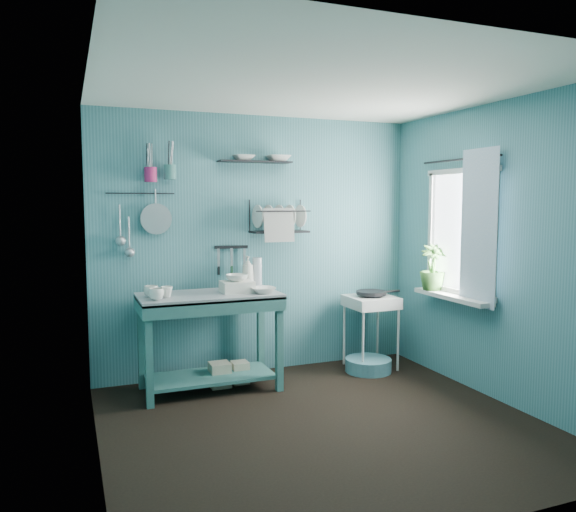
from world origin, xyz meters
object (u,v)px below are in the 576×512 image
object	(u,v)px
frying_pan	(371,293)
colander	(156,219)
mug_mid	(167,292)
utensil_cup_teal	(170,172)
utensil_cup_magenta	(151,175)
storage_tin_small	(240,372)
storage_tin_large	(220,375)
floor_basin	(368,365)
potted_plant	(433,267)
mug_left	(156,294)
mug_right	(151,291)
wash_tub	(237,287)
water_bottle	(257,272)
work_counter	(210,342)
hotplate_stand	(371,332)
soap_bottle	(248,272)
dish_rack	(279,216)

from	to	relation	value
frying_pan	colander	world-z (taller)	colander
mug_mid	utensil_cup_teal	xyz separation A→B (m)	(0.11, 0.39, 1.02)
utensil_cup_magenta	utensil_cup_teal	bearing A→B (deg)	0.00
frying_pan	storage_tin_small	size ratio (longest dim) A/B	1.50
colander	storage_tin_large	xyz separation A→B (m)	(0.49, -0.31, -1.41)
frying_pan	floor_basin	distance (m)	0.72
colander	floor_basin	distance (m)	2.49
colander	potted_plant	size ratio (longest dim) A/B	0.64
utensil_cup_teal	potted_plant	distance (m)	2.62
mug_left	mug_right	world-z (taller)	same
mug_mid	wash_tub	world-z (taller)	wash_tub
wash_tub	colander	xyz separation A→B (m)	(-0.64, 0.38, 0.60)
water_bottle	colander	world-z (taller)	colander
work_counter	hotplate_stand	world-z (taller)	work_counter
soap_bottle	water_bottle	bearing A→B (deg)	11.31
hotplate_stand	dish_rack	bearing A→B (deg)	167.96
soap_bottle	utensil_cup_magenta	world-z (taller)	utensil_cup_magenta
mug_right	frying_pan	world-z (taller)	mug_right
utensil_cup_magenta	mug_mid	bearing A→B (deg)	-81.62
mug_right	wash_tub	distance (m)	0.75
storage_tin_large	floor_basin	bearing A→B (deg)	-3.68
work_counter	frying_pan	distance (m)	1.71
work_counter	floor_basin	distance (m)	1.63
dish_rack	storage_tin_large	distance (m)	1.59
mug_right	storage_tin_small	distance (m)	1.15
mug_right	dish_rack	xyz separation A→B (m)	(1.27, 0.28, 0.62)
storage_tin_large	frying_pan	bearing A→B (deg)	0.64
mug_mid	storage_tin_small	bearing A→B (deg)	11.63
mug_right	floor_basin	bearing A→B (deg)	-1.25
mug_right	colander	bearing A→B (deg)	73.35
wash_tub	frying_pan	world-z (taller)	wash_tub
utensil_cup_teal	colander	size ratio (longest dim) A/B	0.46
colander	water_bottle	bearing A→B (deg)	-8.50
work_counter	potted_plant	distance (m)	2.22
frying_pan	floor_basin	bearing A→B (deg)	-127.80
water_bottle	utensil_cup_magenta	size ratio (longest dim) A/B	2.15
soap_bottle	mug_right	bearing A→B (deg)	-167.74
storage_tin_large	water_bottle	bearing A→B (deg)	22.04
utensil_cup_teal	floor_basin	bearing A→B (deg)	-11.36
storage_tin_large	potted_plant	bearing A→B (deg)	-11.28
dish_rack	soap_bottle	bearing A→B (deg)	-171.19
work_counter	storage_tin_large	xyz separation A→B (m)	(0.10, 0.05, -0.32)
mug_mid	storage_tin_small	xyz separation A→B (m)	(0.68, 0.14, -0.82)
mug_left	water_bottle	bearing A→B (deg)	20.81
mug_left	storage_tin_small	world-z (taller)	mug_left
utensil_cup_teal	potted_plant	world-z (taller)	utensil_cup_teal
mug_left	soap_bottle	size ratio (longest dim) A/B	0.41
soap_bottle	utensil_cup_magenta	bearing A→B (deg)	171.61
work_counter	wash_tub	size ratio (longest dim) A/B	4.38
potted_plant	storage_tin_large	size ratio (longest dim) A/B	1.99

